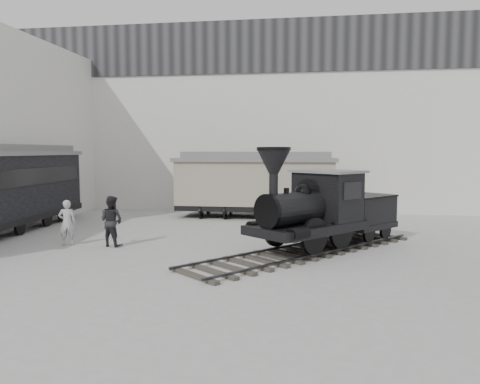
% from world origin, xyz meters
% --- Properties ---
extents(ground, '(90.00, 90.00, 0.00)m').
position_xyz_m(ground, '(0.00, 0.00, 0.00)').
color(ground, '#9E9E9B').
extents(north_wall, '(34.00, 2.51, 11.00)m').
position_xyz_m(north_wall, '(0.00, 14.98, 5.55)').
color(north_wall, silver).
rests_on(north_wall, ground).
extents(west_pavilion, '(7.00, 12.11, 9.00)m').
position_xyz_m(west_pavilion, '(-14.50, 9.96, 4.49)').
color(west_pavilion, silver).
rests_on(west_pavilion, ground).
extents(locomotive, '(8.28, 9.12, 3.58)m').
position_xyz_m(locomotive, '(2.45, 3.51, 1.32)').
color(locomotive, black).
rests_on(locomotive, ground).
extents(boxcar, '(8.59, 2.72, 3.51)m').
position_xyz_m(boxcar, '(-0.81, 11.43, 1.84)').
color(boxcar, black).
rests_on(boxcar, ground).
extents(visitor_a, '(0.73, 0.60, 1.72)m').
position_xyz_m(visitor_a, '(-6.99, 3.00, 0.86)').
color(visitor_a, '#B0B0B0').
rests_on(visitor_a, ground).
extents(visitor_b, '(1.07, 0.92, 1.89)m').
position_xyz_m(visitor_b, '(-5.27, 3.09, 0.95)').
color(visitor_b, '#242326').
rests_on(visitor_b, ground).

